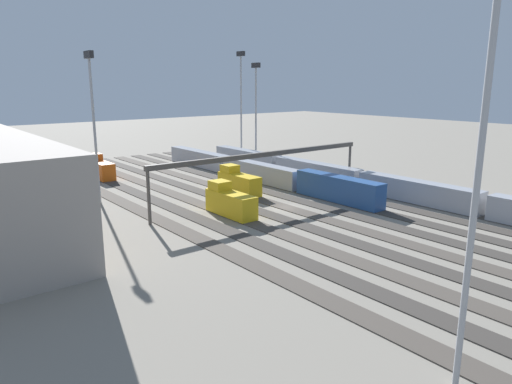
{
  "coord_description": "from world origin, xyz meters",
  "views": [
    {
      "loc": [
        -55.94,
        51.04,
        20.27
      ],
      "look_at": [
        3.78,
        3.37,
        2.5
      ],
      "focal_mm": 32.82,
      "sensor_mm": 36.0,
      "label": 1
    }
  ],
  "objects_px": {
    "light_mast_1": "(93,107)",
    "light_mast_3": "(485,111)",
    "signal_gantry": "(266,158)",
    "light_mast_0": "(256,100)",
    "train_on_track_7": "(100,169)",
    "train_on_track_0": "(361,180)",
    "train_on_track_6": "(230,202)",
    "light_mast_2": "(241,93)",
    "train_on_track_4": "(238,182)",
    "train_on_track_2": "(256,171)"
  },
  "relations": [
    {
      "from": "light_mast_1",
      "to": "light_mast_3",
      "type": "bearing_deg",
      "value": -179.7
    },
    {
      "from": "signal_gantry",
      "to": "light_mast_1",
      "type": "bearing_deg",
      "value": 52.77
    },
    {
      "from": "light_mast_0",
      "to": "train_on_track_6",
      "type": "bearing_deg",
      "value": 136.62
    },
    {
      "from": "light_mast_1",
      "to": "light_mast_3",
      "type": "height_order",
      "value": "light_mast_3"
    },
    {
      "from": "train_on_track_6",
      "to": "signal_gantry",
      "type": "xyz_separation_m",
      "value": [
        3.26,
        -10.0,
        5.64
      ]
    },
    {
      "from": "train_on_track_6",
      "to": "light_mast_1",
      "type": "bearing_deg",
      "value": 32.11
    },
    {
      "from": "train_on_track_4",
      "to": "light_mast_1",
      "type": "bearing_deg",
      "value": 67.62
    },
    {
      "from": "train_on_track_6",
      "to": "light_mast_3",
      "type": "height_order",
      "value": "light_mast_3"
    },
    {
      "from": "train_on_track_0",
      "to": "train_on_track_7",
      "type": "relative_size",
      "value": 9.56
    },
    {
      "from": "light_mast_1",
      "to": "signal_gantry",
      "type": "bearing_deg",
      "value": -127.23
    },
    {
      "from": "light_mast_1",
      "to": "signal_gantry",
      "type": "xyz_separation_m",
      "value": [
        -17.5,
        -23.03,
        -8.58
      ]
    },
    {
      "from": "train_on_track_2",
      "to": "train_on_track_6",
      "type": "distance_m",
      "value": 27.32
    },
    {
      "from": "train_on_track_2",
      "to": "light_mast_0",
      "type": "distance_m",
      "value": 25.74
    },
    {
      "from": "train_on_track_7",
      "to": "light_mast_3",
      "type": "distance_m",
      "value": 88.21
    },
    {
      "from": "train_on_track_6",
      "to": "light_mast_0",
      "type": "relative_size",
      "value": 0.4
    },
    {
      "from": "light_mast_0",
      "to": "light_mast_1",
      "type": "distance_m",
      "value": 48.73
    },
    {
      "from": "train_on_track_7",
      "to": "light_mast_0",
      "type": "xyz_separation_m",
      "value": [
        -6.49,
        -38.45,
        14.11
      ]
    },
    {
      "from": "train_on_track_4",
      "to": "light_mast_3",
      "type": "xyz_separation_m",
      "value": [
        -55.7,
        22.69,
        16.48
      ]
    },
    {
      "from": "light_mast_0",
      "to": "light_mast_1",
      "type": "bearing_deg",
      "value": 107.48
    },
    {
      "from": "light_mast_1",
      "to": "train_on_track_4",
      "type": "bearing_deg",
      "value": -112.38
    },
    {
      "from": "light_mast_0",
      "to": "light_mast_1",
      "type": "xyz_separation_m",
      "value": [
        -14.64,
        46.48,
        0.11
      ]
    },
    {
      "from": "signal_gantry",
      "to": "light_mast_3",
      "type": "bearing_deg",
      "value": 154.55
    },
    {
      "from": "light_mast_2",
      "to": "light_mast_0",
      "type": "bearing_deg",
      "value": -177.09
    },
    {
      "from": "train_on_track_4",
      "to": "light_mast_0",
      "type": "distance_m",
      "value": 36.48
    },
    {
      "from": "train_on_track_7",
      "to": "light_mast_1",
      "type": "bearing_deg",
      "value": 159.2
    },
    {
      "from": "light_mast_0",
      "to": "signal_gantry",
      "type": "bearing_deg",
      "value": 143.88
    },
    {
      "from": "train_on_track_6",
      "to": "light_mast_1",
      "type": "height_order",
      "value": "light_mast_1"
    },
    {
      "from": "light_mast_3",
      "to": "light_mast_0",
      "type": "bearing_deg",
      "value": -30.03
    },
    {
      "from": "light_mast_0",
      "to": "light_mast_1",
      "type": "height_order",
      "value": "light_mast_1"
    },
    {
      "from": "train_on_track_4",
      "to": "train_on_track_7",
      "type": "xyz_separation_m",
      "value": [
        30.61,
        15.0,
        0.0
      ]
    },
    {
      "from": "train_on_track_0",
      "to": "signal_gantry",
      "type": "relative_size",
      "value": 2.12
    },
    {
      "from": "train_on_track_4",
      "to": "light_mast_2",
      "type": "xyz_separation_m",
      "value": [
        29.93,
        -23.15,
        15.75
      ]
    },
    {
      "from": "train_on_track_2",
      "to": "train_on_track_6",
      "type": "relative_size",
      "value": 6.64
    },
    {
      "from": "train_on_track_6",
      "to": "train_on_track_4",
      "type": "bearing_deg",
      "value": -41.57
    },
    {
      "from": "light_mast_0",
      "to": "light_mast_1",
      "type": "relative_size",
      "value": 0.99
    },
    {
      "from": "train_on_track_6",
      "to": "train_on_track_7",
      "type": "height_order",
      "value": "same"
    },
    {
      "from": "train_on_track_7",
      "to": "signal_gantry",
      "type": "distance_m",
      "value": 41.82
    },
    {
      "from": "train_on_track_6",
      "to": "light_mast_2",
      "type": "relative_size",
      "value": 0.35
    },
    {
      "from": "train_on_track_7",
      "to": "light_mast_1",
      "type": "height_order",
      "value": "light_mast_1"
    },
    {
      "from": "train_on_track_0",
      "to": "light_mast_2",
      "type": "xyz_separation_m",
      "value": [
        42.82,
        -3.15,
        15.89
      ]
    },
    {
      "from": "light_mast_0",
      "to": "light_mast_3",
      "type": "height_order",
      "value": "light_mast_3"
    },
    {
      "from": "train_on_track_4",
      "to": "light_mast_0",
      "type": "bearing_deg",
      "value": -44.19
    },
    {
      "from": "train_on_track_2",
      "to": "light_mast_2",
      "type": "distance_m",
      "value": 30.54
    },
    {
      "from": "train_on_track_7",
      "to": "light_mast_3",
      "type": "relative_size",
      "value": 0.34
    },
    {
      "from": "train_on_track_2",
      "to": "train_on_track_0",
      "type": "relative_size",
      "value": 0.69
    },
    {
      "from": "train_on_track_0",
      "to": "light_mast_1",
      "type": "distance_m",
      "value": 50.58
    },
    {
      "from": "train_on_track_7",
      "to": "light_mast_2",
      "type": "bearing_deg",
      "value": -91.02
    },
    {
      "from": "train_on_track_6",
      "to": "signal_gantry",
      "type": "distance_m",
      "value": 11.93
    },
    {
      "from": "train_on_track_7",
      "to": "light_mast_2",
      "type": "height_order",
      "value": "light_mast_2"
    },
    {
      "from": "train_on_track_7",
      "to": "light_mast_2",
      "type": "distance_m",
      "value": 41.28
    }
  ]
}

